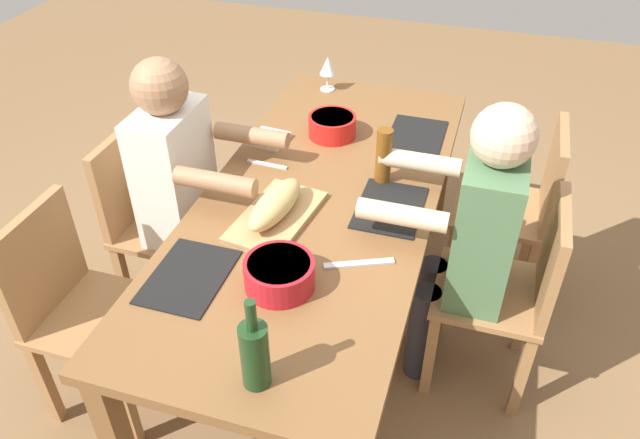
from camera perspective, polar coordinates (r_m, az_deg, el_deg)
name	(u,v)px	position (r m, az deg, el deg)	size (l,w,h in m)	color
ground_plane	(320,332)	(2.78, 0.00, -10.36)	(8.00, 8.00, 0.00)	brown
dining_table	(320,214)	(2.34, 0.00, 0.55)	(1.98, 0.85, 0.74)	brown
chair_near_right	(520,204)	(2.82, 18.02, 1.35)	(0.40, 0.40, 0.85)	#9E7044
chair_near_center	(514,287)	(2.39, 17.43, -5.99)	(0.40, 0.40, 0.85)	#9E7044
diner_near_center	(472,232)	(2.25, 13.83, -1.17)	(0.41, 0.53, 1.20)	#2D2D38
chair_far_left	(76,303)	(2.39, -21.60, -7.19)	(0.40, 0.40, 0.85)	#9E7044
chair_far_center	(152,216)	(2.71, -15.23, 0.36)	(0.40, 0.40, 0.85)	#9E7044
diner_far_center	(185,180)	(2.51, -12.39, 3.54)	(0.41, 0.53, 1.20)	#2D2D38
serving_bowl_greens	(279,273)	(1.88, -3.78, -4.92)	(0.22, 0.22, 0.09)	#B21923
serving_bowl_salad	(332,125)	(2.64, 1.13, 8.76)	(0.20, 0.20, 0.09)	red
cutting_board	(276,217)	(2.17, -4.08, 0.26)	(0.40, 0.22, 0.02)	tan
bread_loaf	(275,204)	(2.14, -4.14, 1.43)	(0.32, 0.11, 0.09)	tan
wine_bottle	(255,354)	(1.60, -6.05, -12.20)	(0.08, 0.08, 0.29)	#193819
beer_bottle	(384,156)	(2.32, 5.90, 5.85)	(0.06, 0.06, 0.22)	brown
wine_glass	(328,67)	(3.01, 0.71, 13.89)	(0.08, 0.08, 0.17)	silver
placemat_near_right	(416,135)	(2.69, 8.88, 7.67)	(0.32, 0.23, 0.01)	black
placemat_near_center	(390,207)	(2.24, 6.46, 1.11)	(0.32, 0.23, 0.01)	black
placemat_far_left	(189,276)	(1.98, -12.03, -5.16)	(0.32, 0.23, 0.01)	black
fork_far_center	(267,164)	(2.47, -4.91, 5.10)	(0.02, 0.17, 0.01)	silver
carving_knife	(359,263)	(1.99, 3.62, -4.07)	(0.23, 0.02, 0.01)	silver
napkin_stack	(269,139)	(2.63, -4.71, 7.43)	(0.14, 0.14, 0.02)	white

